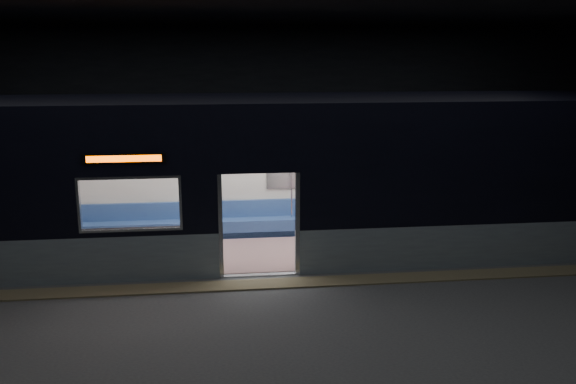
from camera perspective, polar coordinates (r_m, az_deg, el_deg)
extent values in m
cube|color=#47494C|center=(11.09, -2.25, -9.76)|extent=(24.00, 14.00, 0.01)
cube|color=black|center=(10.24, -2.51, 16.89)|extent=(24.00, 14.00, 0.04)
cube|color=black|center=(17.28, -4.20, 7.08)|extent=(24.00, 0.04, 5.00)
cube|color=black|center=(3.76, 6.32, -15.55)|extent=(24.00, 0.04, 5.00)
cube|color=#8C7F59|center=(11.59, -2.47, -8.62)|extent=(22.80, 0.50, 0.03)
cube|color=#8FA3AB|center=(13.16, 18.97, -4.65)|extent=(8.30, 0.12, 0.90)
cube|color=black|center=(12.78, 19.49, 2.20)|extent=(8.30, 0.12, 2.30)
cube|color=black|center=(11.40, -2.79, 4.63)|extent=(1.40, 0.12, 1.15)
cube|color=#B7BABC|center=(11.72, -6.33, -3.22)|extent=(0.08, 0.14, 2.05)
cube|color=#B7BABC|center=(11.81, 0.88, -3.00)|extent=(0.08, 0.14, 2.05)
cube|color=black|center=(11.45, -15.09, 3.04)|extent=(1.50, 0.04, 0.18)
cube|color=#FF5100|center=(11.44, -15.09, 3.04)|extent=(1.34, 0.03, 0.12)
cube|color=beige|center=(14.41, -3.57, 2.27)|extent=(18.00, 0.12, 3.20)
cube|color=black|center=(12.75, -3.29, 8.47)|extent=(18.00, 3.00, 0.15)
cube|color=gray|center=(13.41, -3.11, -5.53)|extent=(17.76, 2.76, 0.04)
cube|color=beige|center=(12.86, -3.24, 4.36)|extent=(17.76, 2.76, 0.10)
cube|color=#30468C|center=(14.41, -3.42, -3.27)|extent=(11.00, 0.48, 0.41)
cube|color=#30468C|center=(14.49, -3.48, -1.52)|extent=(11.00, 0.10, 0.40)
cube|color=#705256|center=(12.54, -18.10, -6.44)|extent=(4.40, 0.48, 0.41)
cube|color=#705256|center=(12.95, 12.01, -5.45)|extent=(4.40, 0.48, 0.41)
cylinder|color=silver|center=(11.98, -7.36, -2.16)|extent=(0.04, 0.04, 2.26)
cylinder|color=silver|center=(14.17, -7.31, 0.23)|extent=(0.04, 0.04, 2.26)
cylinder|color=silver|center=(12.10, 1.67, -1.90)|extent=(0.04, 0.04, 2.26)
cylinder|color=silver|center=(14.27, 0.34, 0.43)|extent=(0.04, 0.04, 2.26)
cylinder|color=silver|center=(13.99, -3.50, 3.40)|extent=(11.00, 0.03, 0.03)
cube|color=black|center=(14.40, 4.84, -2.16)|extent=(0.15, 0.43, 0.15)
cube|color=black|center=(14.44, 5.58, -2.13)|extent=(0.15, 0.43, 0.15)
cylinder|color=black|center=(14.29, 4.97, -3.40)|extent=(0.10, 0.10, 0.43)
cylinder|color=black|center=(14.33, 5.72, -3.37)|extent=(0.10, 0.10, 0.43)
cube|color=pink|center=(14.58, 5.07, -1.90)|extent=(0.36, 0.20, 0.18)
cylinder|color=pink|center=(14.53, 5.07, -0.66)|extent=(0.35, 0.35, 0.47)
sphere|color=tan|center=(14.44, 5.11, 0.62)|extent=(0.19, 0.19, 0.19)
sphere|color=black|center=(14.46, 5.08, 0.79)|extent=(0.20, 0.20, 0.20)
cube|color=black|center=(14.32, 5.20, -1.71)|extent=(0.28, 0.25, 0.12)
cube|color=white|center=(14.43, -0.07, 1.67)|extent=(0.90, 0.03, 0.58)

